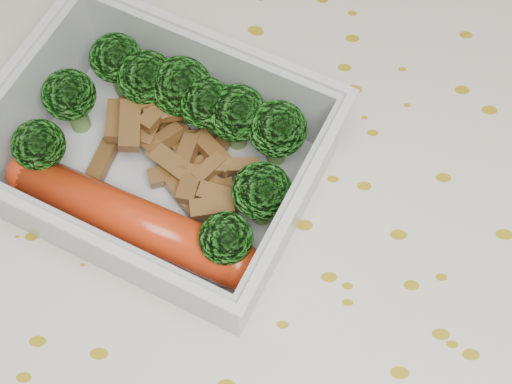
{
  "coord_description": "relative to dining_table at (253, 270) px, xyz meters",
  "views": [
    {
      "loc": [
        0.01,
        -0.16,
        1.12
      ],
      "look_at": [
        0.0,
        0.0,
        0.78
      ],
      "focal_mm": 50.0,
      "sensor_mm": 36.0,
      "label": 1
    }
  ],
  "objects": [
    {
      "name": "dining_table",
      "position": [
        0.0,
        0.0,
        0.0
      ],
      "size": [
        1.4,
        0.9,
        0.75
      ],
      "color": "brown",
      "rests_on": "ground"
    },
    {
      "name": "tablecloth",
      "position": [
        0.0,
        0.0,
        0.05
      ],
      "size": [
        1.46,
        0.96,
        0.19
      ],
      "color": "silver",
      "rests_on": "dining_table"
    },
    {
      "name": "lunch_container",
      "position": [
        -0.05,
        0.02,
        0.11
      ],
      "size": [
        0.21,
        0.19,
        0.06
      ],
      "color": "silver",
      "rests_on": "tablecloth"
    },
    {
      "name": "broccoli_florets",
      "position": [
        -0.04,
        0.04,
        0.12
      ],
      "size": [
        0.16,
        0.13,
        0.05
      ],
      "color": "#608C3F",
      "rests_on": "lunch_container"
    },
    {
      "name": "meat_pile",
      "position": [
        -0.04,
        0.03,
        0.1
      ],
      "size": [
        0.1,
        0.09,
        0.03
      ],
      "color": "brown",
      "rests_on": "lunch_container"
    },
    {
      "name": "sausage",
      "position": [
        -0.06,
        -0.01,
        0.11
      ],
      "size": [
        0.14,
        0.07,
        0.02
      ],
      "color": "red",
      "rests_on": "lunch_container"
    }
  ]
}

